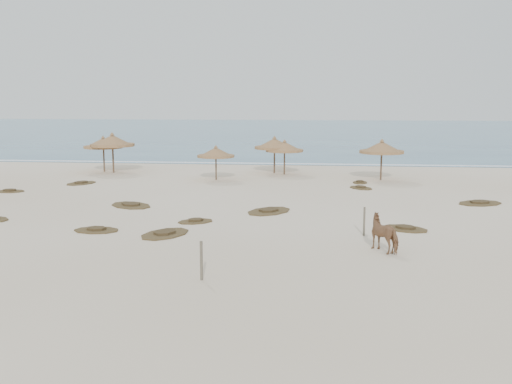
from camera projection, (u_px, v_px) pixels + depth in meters
ground at (206, 233)px, 24.24m from camera, size 160.00×160.00×0.00m
ocean at (289, 131)px, 97.84m from camera, size 200.00×100.00×0.01m
foam_line at (262, 164)px, 49.75m from camera, size 70.00×0.60×0.01m
palapa_0 at (103, 144)px, 44.07m from camera, size 3.28×3.28×2.80m
palapa_1 at (112, 141)px, 43.37m from camera, size 4.26×4.26×3.10m
palapa_2 at (216, 153)px, 39.57m from camera, size 2.80×2.80×2.45m
palapa_3 at (285, 147)px, 42.42m from camera, size 3.12×3.12×2.63m
palapa_4 at (274, 144)px, 43.09m from camera, size 3.09×3.09×2.85m
palapa_5 at (382, 148)px, 39.39m from camera, size 3.88×3.88×2.90m
horse at (386, 233)px, 21.26m from camera, size 1.56×1.73×1.37m
fence_post_near at (201, 261)px, 17.86m from camera, size 0.11×0.11×1.26m
fence_post_far at (364, 221)px, 23.64m from camera, size 0.09×0.09×1.21m
scrub_1 at (131, 205)px, 30.24m from camera, size 3.09×2.92×0.16m
scrub_2 at (196, 221)px, 26.31m from camera, size 1.98×1.76×0.16m
scrub_3 at (269, 211)px, 28.68m from camera, size 2.94×3.17×0.16m
scrub_4 at (405, 228)px, 24.85m from camera, size 2.41×2.16×0.16m
scrub_5 at (480, 203)px, 30.87m from camera, size 3.01×2.61×0.16m
scrub_6 at (81, 183)px, 38.08m from camera, size 2.29×2.59×0.16m
scrub_7 at (361, 188)px, 36.10m from camera, size 1.92×2.10×0.16m
scrub_8 at (10, 191)px, 34.82m from camera, size 1.83×1.24×0.16m
scrub_9 at (165, 233)px, 23.90m from camera, size 2.52×2.89×0.16m
scrub_10 at (360, 182)px, 38.43m from camera, size 1.18×1.62×0.16m
scrub_11 at (96, 230)px, 24.57m from camera, size 2.01×1.34×0.16m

